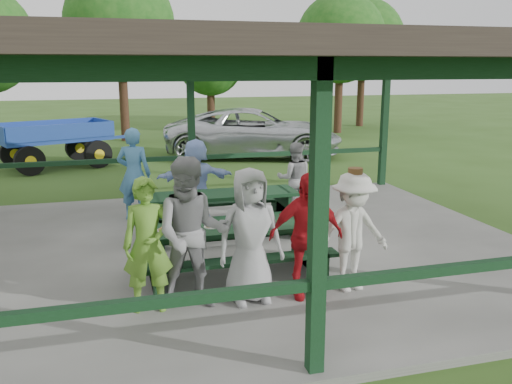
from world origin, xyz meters
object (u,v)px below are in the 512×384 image
object	(u,v)px
contestant_grey_mid	(250,236)
picnic_table_near	(234,244)
spectator_blue	(134,174)
contestant_red	(306,236)
contestant_grey_left	(192,234)
farm_trailer	(55,143)
spectator_lblue	(196,180)
pickup_truck	(254,133)
contestant_white_fedora	(353,232)
spectator_grey	(294,178)
contestant_green	(148,245)
picnic_table_far	(223,208)

from	to	relation	value
contestant_grey_mid	picnic_table_near	bearing A→B (deg)	87.79
spectator_blue	contestant_red	bearing A→B (deg)	132.58
contestant_grey_left	farm_trailer	bearing A→B (deg)	111.36
spectator_lblue	pickup_truck	size ratio (longest dim) A/B	0.27
pickup_truck	contestant_grey_mid	bearing A→B (deg)	-178.75
contestant_red	contestant_grey_left	bearing A→B (deg)	-176.38
contestant_white_fedora	spectator_grey	bearing A→B (deg)	75.18
spectator_grey	farm_trailer	distance (m)	8.89
picnic_table_near	contestant_grey_left	size ratio (longest dim) A/B	1.39
contestant_white_fedora	contestant_grey_mid	bearing A→B (deg)	172.02
contestant_green	contestant_grey_left	size ratio (longest dim) A/B	0.88
picnic_table_far	spectator_grey	bearing A→B (deg)	29.49
spectator_grey	contestant_green	bearing A→B (deg)	62.87
contestant_white_fedora	farm_trailer	bearing A→B (deg)	105.46
farm_trailer	picnic_table_far	bearing A→B (deg)	-89.47
contestant_red	spectator_blue	bearing A→B (deg)	119.52
contestant_grey_mid	contestant_red	bearing A→B (deg)	-7.91
contestant_white_fedora	spectator_lblue	size ratio (longest dim) A/B	1.04
spectator_lblue	farm_trailer	bearing A→B (deg)	-68.25
contestant_grey_mid	farm_trailer	world-z (taller)	contestant_grey_mid
picnic_table_near	spectator_lblue	bearing A→B (deg)	90.63
spectator_lblue	contestant_red	bearing A→B (deg)	99.65
contestant_green	contestant_red	world-z (taller)	contestant_green
spectator_blue	pickup_truck	world-z (taller)	spectator_blue
spectator_blue	farm_trailer	xyz separation A→B (m)	(-1.98, 6.84, -0.26)
contestant_white_fedora	spectator_blue	xyz separation A→B (m)	(-2.58, 4.27, 0.09)
picnic_table_near	pickup_truck	size ratio (longest dim) A/B	0.45
contestant_grey_mid	contestant_red	distance (m)	0.73
picnic_table_far	contestant_red	bearing A→B (deg)	-80.80
picnic_table_far	contestant_green	xyz separation A→B (m)	(-1.50, -2.79, 0.35)
contestant_grey_left	picnic_table_far	bearing A→B (deg)	80.01
contestant_red	pickup_truck	xyz separation A→B (m)	(2.44, 11.46, -0.10)
picnic_table_near	contestant_grey_left	xyz separation A→B (m)	(-0.71, -0.85, 0.47)
spectator_lblue	spectator_blue	bearing A→B (deg)	-20.98
picnic_table_far	contestant_grey_mid	size ratio (longest dim) A/B	1.53
contestant_red	farm_trailer	world-z (taller)	contestant_red
picnic_table_far	spectator_lblue	size ratio (longest dim) A/B	1.65
contestant_grey_mid	contestant_red	size ratio (longest dim) A/B	1.05
picnic_table_far	spectator_grey	world-z (taller)	spectator_grey
contestant_grey_left	contestant_white_fedora	xyz separation A→B (m)	(2.12, -0.02, -0.14)
farm_trailer	contestant_green	bearing A→B (deg)	-102.16
spectator_lblue	farm_trailer	world-z (taller)	spectator_lblue
contestant_red	spectator_blue	xyz separation A→B (m)	(-1.91, 4.30, 0.08)
contestant_grey_mid	contestant_white_fedora	bearing A→B (deg)	-4.50
picnic_table_near	pickup_truck	world-z (taller)	pickup_truck
picnic_table_near	contestant_white_fedora	size ratio (longest dim) A/B	1.59
farm_trailer	spectator_lblue	bearing A→B (deg)	-88.72
contestant_grey_left	spectator_grey	bearing A→B (deg)	64.05
pickup_truck	contestant_green	bearing A→B (deg)	175.49
contestant_red	spectator_lblue	size ratio (longest dim) A/B	1.03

